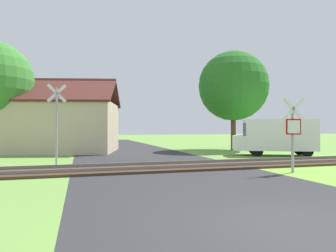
{
  "coord_description": "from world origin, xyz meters",
  "views": [
    {
      "loc": [
        -3.38,
        -4.22,
        1.67
      ],
      "look_at": [
        0.5,
        8.9,
        1.8
      ],
      "focal_mm": 32.0,
      "sensor_mm": 36.0,
      "label": 1
    }
  ],
  "objects_px": {
    "stop_sign_near": "(293,130)",
    "house": "(66,125)",
    "mail_truck": "(276,136)",
    "crossing_sign_far": "(57,118)",
    "tree_right": "(233,86)"
  },
  "relations": [
    {
      "from": "stop_sign_near",
      "to": "house",
      "type": "relative_size",
      "value": 0.34
    },
    {
      "from": "house",
      "to": "mail_truck",
      "type": "height_order",
      "value": "house"
    },
    {
      "from": "house",
      "to": "mail_truck",
      "type": "relative_size",
      "value": 1.63
    },
    {
      "from": "stop_sign_near",
      "to": "crossing_sign_far",
      "type": "height_order",
      "value": "crossing_sign_far"
    },
    {
      "from": "stop_sign_near",
      "to": "house",
      "type": "distance_m",
      "value": 15.97
    },
    {
      "from": "tree_right",
      "to": "house",
      "type": "bearing_deg",
      "value": 172.92
    },
    {
      "from": "crossing_sign_far",
      "to": "mail_truck",
      "type": "xyz_separation_m",
      "value": [
        12.81,
        1.23,
        -0.92
      ]
    },
    {
      "from": "crossing_sign_far",
      "to": "tree_right",
      "type": "height_order",
      "value": "tree_right"
    },
    {
      "from": "crossing_sign_far",
      "to": "house",
      "type": "bearing_deg",
      "value": 87.66
    },
    {
      "from": "tree_right",
      "to": "mail_truck",
      "type": "height_order",
      "value": "tree_right"
    },
    {
      "from": "crossing_sign_far",
      "to": "tree_right",
      "type": "xyz_separation_m",
      "value": [
        12.74,
        6.53,
        2.91
      ]
    },
    {
      "from": "stop_sign_near",
      "to": "tree_right",
      "type": "height_order",
      "value": "tree_right"
    },
    {
      "from": "house",
      "to": "tree_right",
      "type": "bearing_deg",
      "value": 6.64
    },
    {
      "from": "mail_truck",
      "to": "crossing_sign_far",
      "type": "bearing_deg",
      "value": 119.9
    },
    {
      "from": "tree_right",
      "to": "mail_truck",
      "type": "bearing_deg",
      "value": -89.22
    }
  ]
}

